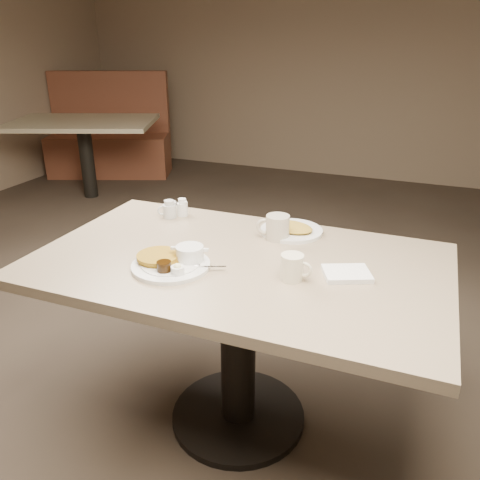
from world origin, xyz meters
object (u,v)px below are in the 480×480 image
at_px(main_plate, 173,261).
at_px(booth_back_left, 108,139).
at_px(creamer_left, 169,210).
at_px(creamer_right, 182,208).
at_px(diner_table, 238,300).
at_px(coffee_mug_near, 293,267).
at_px(coffee_mug_far, 277,227).
at_px(hash_plate, 291,229).

xyz_separation_m(main_plate, booth_back_left, (-2.60, 3.18, -0.36)).
xyz_separation_m(main_plate, creamer_left, (-0.26, 0.44, 0.01)).
distance_m(creamer_left, creamer_right, 0.06).
distance_m(diner_table, main_plate, 0.31).
bearing_deg(coffee_mug_near, creamer_right, 146.80).
xyz_separation_m(coffee_mug_near, booth_back_left, (-3.02, 3.11, -0.39)).
relative_size(main_plate, coffee_mug_far, 2.56).
height_order(hash_plate, booth_back_left, booth_back_left).
height_order(diner_table, main_plate, main_plate).
xyz_separation_m(diner_table, coffee_mug_near, (0.23, -0.08, 0.22)).
bearing_deg(creamer_left, hash_plate, 3.00).
bearing_deg(coffee_mug_far, booth_back_left, 135.68).
xyz_separation_m(diner_table, main_plate, (-0.19, -0.14, 0.19)).
bearing_deg(hash_plate, diner_table, -108.51).
distance_m(coffee_mug_far, hash_plate, 0.10).
relative_size(coffee_mug_far, hash_plate, 0.44).
bearing_deg(hash_plate, coffee_mug_near, -73.49).
height_order(diner_table, coffee_mug_near, coffee_mug_near).
bearing_deg(booth_back_left, creamer_left, -49.47).
distance_m(coffee_mug_far, creamer_right, 0.49).
bearing_deg(creamer_right, main_plate, -65.84).
height_order(coffee_mug_near, creamer_left, coffee_mug_near).
bearing_deg(main_plate, creamer_right, 114.16).
xyz_separation_m(diner_table, hash_plate, (0.11, 0.33, 0.18)).
xyz_separation_m(coffee_mug_near, creamer_left, (-0.68, 0.37, -0.01)).
height_order(creamer_left, hash_plate, creamer_left).
bearing_deg(hash_plate, booth_back_left, 136.97).
bearing_deg(coffee_mug_far, coffee_mug_near, -63.44).
bearing_deg(main_plate, diner_table, 35.66).
relative_size(coffee_mug_far, creamer_left, 1.69).
relative_size(creamer_left, booth_back_left, 0.04).
xyz_separation_m(creamer_left, booth_back_left, (-2.34, 2.74, -0.38)).
bearing_deg(creamer_right, hash_plate, -1.61).
height_order(coffee_mug_far, hash_plate, coffee_mug_far).
bearing_deg(booth_back_left, coffee_mug_near, -45.84).
bearing_deg(coffee_mug_far, hash_plate, 67.09).
height_order(diner_table, hash_plate, hash_plate).
bearing_deg(booth_back_left, hash_plate, -43.03).
relative_size(main_plate, creamer_left, 4.32).
distance_m(main_plate, booth_back_left, 4.12).
bearing_deg(coffee_mug_near, main_plate, -171.58).
bearing_deg(booth_back_left, diner_table, -47.38).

